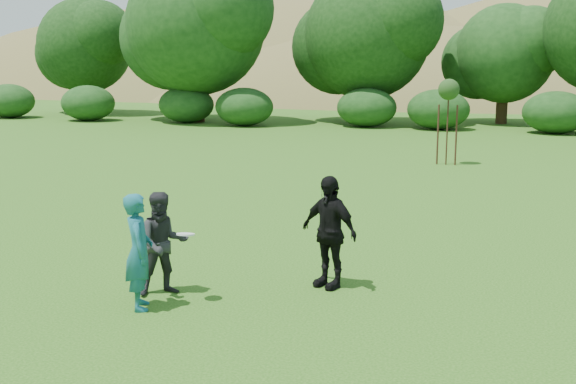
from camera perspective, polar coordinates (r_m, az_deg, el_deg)
name	(u,v)px	position (r m, az deg, el deg)	size (l,w,h in m)	color
ground	(226,300)	(10.92, -4.91, -8.48)	(120.00, 120.00, 0.00)	#19470C
player_teal	(139,251)	(10.51, -11.71, -4.62)	(0.61, 0.40, 1.68)	#175A67
player_grey	(163,244)	(11.07, -9.84, -4.04)	(0.77, 0.60, 1.59)	#28292B
player_black	(329,232)	(11.26, 3.24, -3.15)	(1.04, 0.43, 1.78)	black
frisbee	(186,234)	(10.62, -8.10, -3.33)	(0.27, 0.27, 0.06)	white
sapling	(449,92)	(24.52, 12.59, 7.73)	(0.70, 0.70, 2.85)	#3B2117
hillside	(471,204)	(79.61, 14.28, -0.91)	(150.00, 72.00, 52.00)	olive
tree_row	(510,30)	(38.20, 17.10, 12.17)	(53.92, 10.38, 9.62)	#3A2616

